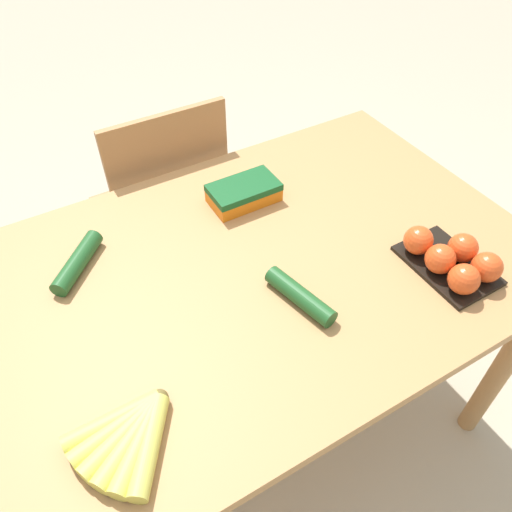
# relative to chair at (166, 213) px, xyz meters

# --- Properties ---
(ground_plane) EXTENTS (12.00, 12.00, 0.00)m
(ground_plane) POSITION_rel_chair_xyz_m (0.01, -0.63, -0.48)
(ground_plane) COLOR #B7A88E
(dining_table) EXTENTS (1.36, 0.90, 0.78)m
(dining_table) POSITION_rel_chair_xyz_m (0.01, -0.63, 0.20)
(dining_table) COLOR #B27F4C
(dining_table) RESTS_ON ground_plane
(chair) EXTENTS (0.42, 0.40, 0.93)m
(chair) POSITION_rel_chair_xyz_m (0.00, 0.00, 0.00)
(chair) COLOR #A87547
(chair) RESTS_ON ground_plane
(banana_bunch) EXTENTS (0.20, 0.18, 0.04)m
(banana_bunch) POSITION_rel_chair_xyz_m (-0.40, -0.89, 0.32)
(banana_bunch) COLOR brown
(banana_bunch) RESTS_ON dining_table
(tomato_pack) EXTENTS (0.15, 0.23, 0.08)m
(tomato_pack) POSITION_rel_chair_xyz_m (0.39, -0.88, 0.34)
(tomato_pack) COLOR black
(tomato_pack) RESTS_ON dining_table
(carrot_bag) EXTENTS (0.19, 0.11, 0.05)m
(carrot_bag) POSITION_rel_chair_xyz_m (0.10, -0.40, 0.33)
(carrot_bag) COLOR orange
(carrot_bag) RESTS_ON dining_table
(cucumber_near) EXTENTS (0.16, 0.16, 0.04)m
(cucumber_near) POSITION_rel_chair_xyz_m (-0.36, -0.43, 0.32)
(cucumber_near) COLOR #1E5123
(cucumber_near) RESTS_ON dining_table
(cucumber_far) EXTENTS (0.08, 0.19, 0.04)m
(cucumber_far) POSITION_rel_chair_xyz_m (0.03, -0.78, 0.32)
(cucumber_far) COLOR #1E5123
(cucumber_far) RESTS_ON dining_table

